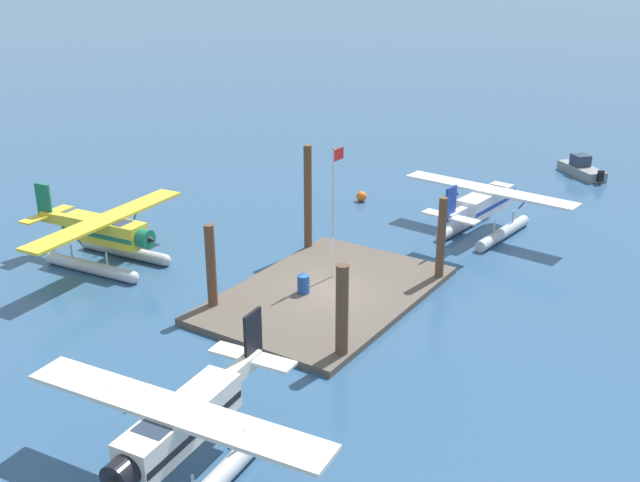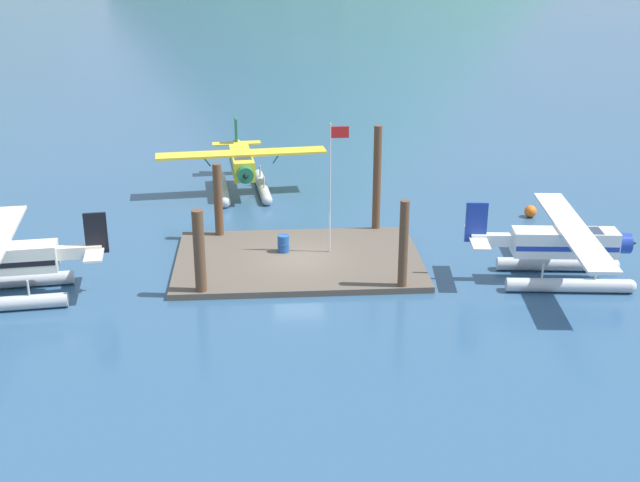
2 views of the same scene
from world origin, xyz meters
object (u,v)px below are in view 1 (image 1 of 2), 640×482
flagpole (334,198)px  seaplane_yellow_bow_left (105,237)px  fuel_drum (303,284)px  seaplane_cream_port_aft (181,434)px  seaplane_white_stbd_aft (485,208)px  boat_grey_open_se (581,169)px  mooring_buoy (361,196)px

flagpole → seaplane_yellow_bow_left: bearing=113.0°
flagpole → fuel_drum: (-2.44, 0.16, -3.62)m
fuel_drum → seaplane_cream_port_aft: bearing=-161.9°
seaplane_white_stbd_aft → seaplane_cream_port_aft: bearing=-179.5°
seaplane_cream_port_aft → seaplane_yellow_bow_left: same height
boat_grey_open_se → seaplane_cream_port_aft: bearing=178.3°
mooring_buoy → fuel_drum: bearing=-160.3°
flagpole → seaplane_white_stbd_aft: bearing=-19.4°
flagpole → boat_grey_open_se: 27.06m
seaplane_white_stbd_aft → boat_grey_open_se: (15.71, -1.45, -1.09)m
seaplane_white_stbd_aft → fuel_drum: bearing=163.4°
fuel_drum → seaplane_yellow_bow_left: bearing=101.7°
seaplane_cream_port_aft → boat_grey_open_se: (41.31, -1.22, -1.09)m
fuel_drum → boat_grey_open_se: 29.21m
mooring_buoy → seaplane_cream_port_aft: bearing=-161.0°
seaplane_cream_port_aft → fuel_drum: bearing=18.1°
fuel_drum → mooring_buoy: (14.32, 5.13, -0.39)m
seaplane_cream_port_aft → mooring_buoy: bearing=19.0°
mooring_buoy → boat_grey_open_se: boat_grey_open_se is taller
fuel_drum → mooring_buoy: 15.21m
flagpole → seaplane_yellow_bow_left: size_ratio=0.63×
seaplane_yellow_bow_left → boat_grey_open_se: (30.99, -16.25, -1.09)m
seaplane_white_stbd_aft → seaplane_yellow_bow_left: size_ratio=1.00×
boat_grey_open_se → flagpole: bearing=168.9°
seaplane_white_stbd_aft → boat_grey_open_se: bearing=-5.3°
fuel_drum → seaplane_cream_port_aft: size_ratio=0.08×
flagpole → seaplane_cream_port_aft: flagpole is taller
fuel_drum → seaplane_white_stbd_aft: bearing=-16.6°
flagpole → seaplane_white_stbd_aft: size_ratio=0.63×
fuel_drum → seaplane_cream_port_aft: (-12.59, -4.11, 0.84)m
seaplane_white_stbd_aft → seaplane_yellow_bow_left: 21.27m
flagpole → fuel_drum: bearing=176.4°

